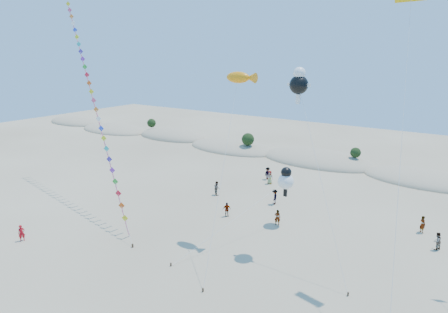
# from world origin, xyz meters

# --- Properties ---
(dune_ridge) EXTENTS (145.30, 11.49, 5.57)m
(dune_ridge) POSITION_xyz_m (1.06, 45.14, 0.11)
(dune_ridge) COLOR gray
(dune_ridge) RESTS_ON ground
(kite_train) EXTENTS (24.70, 13.07, 24.15)m
(kite_train) POSITION_xyz_m (-16.61, 15.41, 12.53)
(kite_train) COLOR #3F2D1E
(kite_train) RESTS_ON ground
(fish_kite) EXTENTS (4.21, 10.07, 15.41)m
(fish_kite) POSITION_xyz_m (2.82, 16.33, 14.86)
(fish_kite) COLOR #3F2D1E
(fish_kite) RESTS_ON ground
(cartoon_kite_low) EXTENTS (5.09, 13.55, 6.03)m
(cartoon_kite_low) POSITION_xyz_m (5.48, 20.81, 4.74)
(cartoon_kite_low) COLOR #3F2D1E
(cartoon_kite_low) RESTS_ON ground
(cartoon_kite_high) EXTENTS (7.68, 5.67, 15.88)m
(cartoon_kite_high) POSITION_xyz_m (7.90, 17.11, 14.60)
(cartoon_kite_high) COLOR #3F2D1E
(cartoon_kite_high) RESTS_ON ground
(parafoil_kite) EXTENTS (3.90, 11.61, 20.99)m
(parafoil_kite) POSITION_xyz_m (15.63, 16.69, 20.08)
(parafoil_kite) COLOR #3F2D1E
(parafoil_kite) RESTS_ON ground
(flyer_foreground) EXTENTS (0.55, 0.67, 1.57)m
(flyer_foreground) POSITION_xyz_m (-13.24, 3.72, 0.78)
(flyer_foreground) COLOR #AE0D17
(flyer_foreground) RESTS_ON ground
(beachgoers) EXTENTS (29.84, 14.60, 1.80)m
(beachgoers) POSITION_xyz_m (7.09, 26.19, 0.87)
(beachgoers) COLOR slate
(beachgoers) RESTS_ON ground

